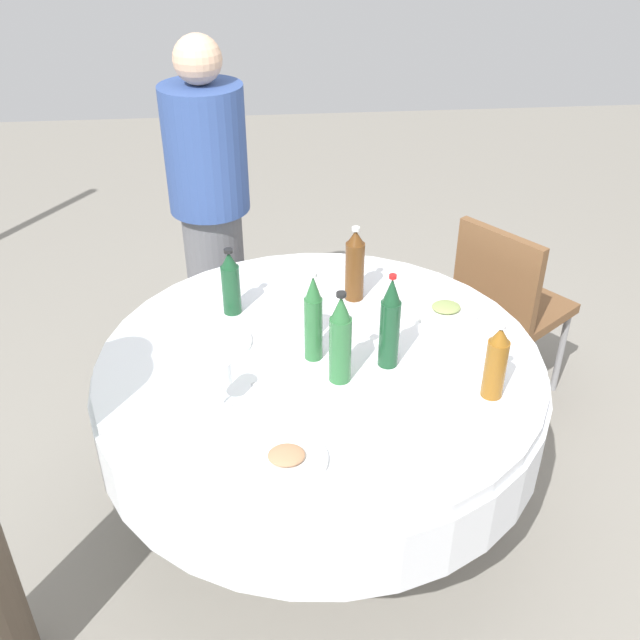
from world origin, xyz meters
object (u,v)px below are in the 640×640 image
(dining_table, at_px, (320,391))
(bottle_dark_green_outer, at_px, (231,283))
(bottle_brown_inner, at_px, (355,266))
(person_right, at_px, (211,215))
(wine_glass_front, at_px, (307,312))
(plate_near, at_px, (215,342))
(wine_glass_far, at_px, (220,373))
(plate_east, at_px, (446,310))
(bottle_green_far, at_px, (313,320))
(bottle_green_right, at_px, (340,340))
(bottle_amber_north, at_px, (496,363))
(bottle_dark_green_front, at_px, (390,324))
(plate_mid, at_px, (287,459))
(chair_inner, at_px, (506,300))

(dining_table, distance_m, bottle_dark_green_outer, 0.50)
(bottle_brown_inner, distance_m, person_right, 0.82)
(wine_glass_front, xyz_separation_m, plate_near, (-0.31, -0.02, -0.09))
(wine_glass_far, distance_m, plate_east, 0.91)
(bottle_green_far, distance_m, wine_glass_front, 0.14)
(bottle_green_far, xyz_separation_m, wine_glass_front, (-0.01, 0.13, -0.05))
(bottle_green_right, height_order, bottle_brown_inner, bottle_green_right)
(bottle_brown_inner, bearing_deg, bottle_green_far, -116.33)
(bottle_amber_north, xyz_separation_m, bottle_brown_inner, (-0.35, 0.61, 0.02))
(bottle_amber_north, distance_m, bottle_dark_green_front, 0.35)
(dining_table, xyz_separation_m, wine_glass_far, (-0.31, -0.22, 0.26))
(bottle_green_far, height_order, wine_glass_front, bottle_green_far)
(dining_table, relative_size, bottle_green_far, 4.72)
(plate_mid, height_order, chair_inner, chair_inner)
(bottle_dark_green_outer, distance_m, plate_near, 0.24)
(dining_table, distance_m, bottle_brown_inner, 0.48)
(bottle_brown_inner, bearing_deg, chair_inner, 22.16)
(bottle_dark_green_front, height_order, wine_glass_front, bottle_dark_green_front)
(bottle_green_right, xyz_separation_m, plate_mid, (-0.19, -0.36, -0.14))
(wine_glass_far, bearing_deg, wine_glass_front, 50.47)
(bottle_dark_green_outer, xyz_separation_m, bottle_brown_inner, (0.45, 0.06, 0.02))
(bottle_brown_inner, height_order, wine_glass_far, bottle_brown_inner)
(plate_near, bearing_deg, dining_table, -16.47)
(person_right, bearing_deg, plate_near, -108.93)
(bottle_green_right, bearing_deg, bottle_amber_north, -14.88)
(plate_mid, bearing_deg, bottle_brown_inner, 70.82)
(plate_mid, bearing_deg, bottle_green_far, 76.71)
(bottle_dark_green_outer, distance_m, person_right, 0.68)
(wine_glass_far, xyz_separation_m, wine_glass_front, (0.28, 0.34, -0.02))
(bottle_dark_green_front, height_order, bottle_brown_inner, bottle_dark_green_front)
(chair_inner, bearing_deg, bottle_dark_green_outer, -110.32)
(wine_glass_far, bearing_deg, bottle_amber_north, -2.02)
(plate_near, xyz_separation_m, plate_mid, (0.21, -0.59, 0.00))
(wine_glass_front, bearing_deg, wine_glass_far, -129.53)
(wine_glass_front, bearing_deg, dining_table, -75.69)
(plate_near, bearing_deg, bottle_dark_green_front, -16.08)
(bottle_dark_green_outer, relative_size, chair_inner, 0.29)
(bottle_amber_north, bearing_deg, bottle_dark_green_front, 147.20)
(dining_table, xyz_separation_m, bottle_amber_north, (0.50, -0.25, 0.27))
(bottle_green_right, height_order, plate_mid, bottle_green_right)
(person_right, height_order, chair_inner, person_right)
(bottle_dark_green_outer, xyz_separation_m, wine_glass_far, (-0.02, -0.52, -0.00))
(chair_inner, bearing_deg, dining_table, -90.00)
(bottle_amber_north, height_order, chair_inner, bottle_amber_north)
(bottle_amber_north, distance_m, plate_mid, 0.69)
(bottle_dark_green_outer, xyz_separation_m, plate_east, (0.76, -0.08, -0.11))
(bottle_green_far, xyz_separation_m, bottle_dark_green_front, (0.24, -0.06, 0.01))
(bottle_amber_north, xyz_separation_m, bottle_dark_green_front, (-0.29, 0.19, 0.03))
(plate_near, relative_size, plate_mid, 1.08)
(dining_table, bearing_deg, wine_glass_front, 104.31)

